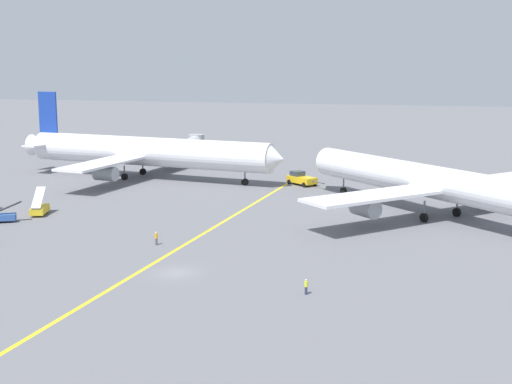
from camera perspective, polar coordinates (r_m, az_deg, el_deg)
ground_plane at (r=80.71m, az=-6.37°, el=-6.39°), size 600.00×600.00×0.00m
taxiway_stripe at (r=90.82m, az=-6.14°, el=-4.45°), size 9.94×119.67×0.01m
airliner_at_gate_left at (r=143.37m, az=-8.67°, el=3.17°), size 57.13×45.48×16.65m
airliner_being_pushed at (r=110.74m, az=13.50°, el=0.80°), size 42.80×41.90×16.31m
pushback_tug at (r=135.17m, az=3.61°, el=1.07°), size 8.00×6.81×2.80m
gse_belt_loader_portside at (r=110.56m, az=-19.53°, el=-1.86°), size 4.98×3.35×3.02m
gse_stair_truck_yellow at (r=113.95m, az=-16.80°, el=-1.24°), size 3.19×4.93×4.06m
ground_crew_ramp_agent_by_cones at (r=73.06m, az=4.00°, el=-7.49°), size 0.36×0.36×1.61m
ground_crew_wing_walker_right at (r=92.49m, az=-7.92°, el=-3.64°), size 0.36×0.36×1.74m
jet_bridge at (r=167.12m, az=-5.15°, el=3.77°), size 5.11×16.77×5.58m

